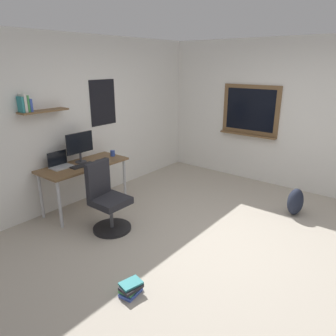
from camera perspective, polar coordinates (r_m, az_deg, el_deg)
ground_plane at (r=4.22m, az=8.58°, el=-12.75°), size 5.20×5.20×0.00m
wall_back at (r=5.32m, az=-14.37°, el=8.52°), size 5.00×0.30×2.60m
wall_right at (r=5.95m, az=21.10°, el=8.87°), size 0.22×5.00×2.60m
desk at (r=4.94m, az=-15.02°, el=-0.17°), size 1.34×0.59×0.73m
office_chair at (r=4.33m, az=-11.01°, el=-5.95°), size 0.52×0.52×0.95m
laptop at (r=4.85m, az=-19.00°, el=0.78°), size 0.31×0.21×0.23m
monitor_primary at (r=4.93m, az=-15.71°, el=4.00°), size 0.46×0.17×0.46m
keyboard at (r=4.82m, az=-15.21°, el=0.46°), size 0.37×0.13×0.02m
computer_mouse at (r=4.97m, az=-12.66°, el=1.33°), size 0.10×0.06×0.03m
coffee_mug at (r=5.22m, az=-10.01°, el=2.66°), size 0.08×0.08×0.09m
backpack at (r=5.10m, az=22.10°, el=-5.68°), size 0.32×0.22×0.41m
book_stack_on_floor at (r=3.35m, az=-6.76°, el=-20.83°), size 0.25×0.20×0.12m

